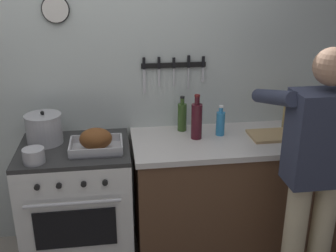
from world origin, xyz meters
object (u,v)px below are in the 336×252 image
(bottle_cooking_oil, at_px, (306,118))
(bottle_wine_red, at_px, (197,120))
(stock_pot, at_px, (44,129))
(bottle_dish_soap, at_px, (220,123))
(roasting_pan, at_px, (96,141))
(cutting_board, at_px, (274,135))
(bottle_vinegar, at_px, (287,116))
(saucepan, at_px, (34,156))
(stove, at_px, (79,203))
(bottle_olive_oil, at_px, (182,116))
(person_cook, at_px, (316,166))

(bottle_cooking_oil, xyz_separation_m, bottle_wine_red, (-0.83, -0.01, 0.03))
(stock_pot, bearing_deg, bottle_dish_soap, -1.27)
(roasting_pan, relative_size, cutting_board, 0.98)
(roasting_pan, distance_m, bottle_wine_red, 0.72)
(roasting_pan, relative_size, bottle_wine_red, 1.08)
(bottle_vinegar, bearing_deg, saucepan, -168.59)
(roasting_pan, bearing_deg, bottle_cooking_oil, 4.59)
(stock_pot, relative_size, bottle_wine_red, 0.77)
(roasting_pan, distance_m, stock_pot, 0.40)
(roasting_pan, distance_m, cutting_board, 1.29)
(stove, height_order, saucepan, saucepan)
(stove, distance_m, bottle_dish_soap, 1.19)
(bottle_wine_red, bearing_deg, roasting_pan, -170.51)
(stock_pot, height_order, bottle_vinegar, stock_pot)
(bottle_olive_oil, bearing_deg, person_cook, -50.47)
(bottle_dish_soap, xyz_separation_m, bottle_vinegar, (0.55, 0.08, -0.00))
(stove, bearing_deg, bottle_vinegar, 5.67)
(bottle_vinegar, relative_size, bottle_wine_red, 0.68)
(bottle_dish_soap, bearing_deg, stove, -175.86)
(bottle_vinegar, bearing_deg, bottle_cooking_oil, -48.18)
(roasting_pan, relative_size, saucepan, 2.55)
(person_cook, distance_m, roasting_pan, 1.40)
(bottle_cooking_oil, bearing_deg, saucepan, -172.49)
(stove, xyz_separation_m, roasting_pan, (0.16, -0.08, 0.52))
(person_cook, distance_m, bottle_cooking_oil, 0.69)
(stove, height_order, bottle_dish_soap, bottle_dish_soap)
(bottle_dish_soap, distance_m, bottle_vinegar, 0.55)
(roasting_pan, xyz_separation_m, bottle_vinegar, (1.44, 0.24, 0.02))
(bottle_vinegar, bearing_deg, bottle_dish_soap, -171.39)
(saucepan, xyz_separation_m, bottle_olive_oil, (1.02, 0.42, 0.07))
(stock_pot, xyz_separation_m, bottle_vinegar, (1.80, 0.05, -0.01))
(stove, xyz_separation_m, bottle_cooking_oil, (1.70, 0.04, 0.56))
(saucepan, xyz_separation_m, cutting_board, (1.67, 0.20, -0.04))
(saucepan, relative_size, bottle_vinegar, 0.62)
(roasting_pan, height_order, stock_pot, stock_pot)
(roasting_pan, distance_m, bottle_olive_oil, 0.70)
(person_cook, xyz_separation_m, saucepan, (-1.69, 0.39, -0.01))
(person_cook, bearing_deg, bottle_wine_red, 34.00)
(stove, distance_m, bottle_cooking_oil, 1.79)
(person_cook, distance_m, stock_pot, 1.81)
(roasting_pan, bearing_deg, cutting_board, 3.01)
(saucepan, xyz_separation_m, bottle_vinegar, (1.83, 0.37, 0.05))
(person_cook, xyz_separation_m, bottle_olive_oil, (-0.67, 0.81, 0.06))
(stock_pot, distance_m, bottle_dish_soap, 1.26)
(stove, height_order, bottle_vinegar, bottle_vinegar)
(stock_pot, distance_m, bottle_wine_red, 1.07)
(bottle_vinegar, bearing_deg, bottle_olive_oil, 176.68)
(bottle_dish_soap, bearing_deg, cutting_board, -12.90)
(stove, distance_m, roasting_pan, 0.55)
(stove, height_order, person_cook, person_cook)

